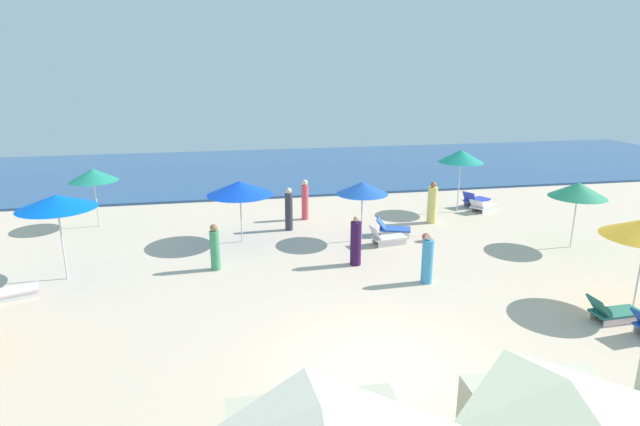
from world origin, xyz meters
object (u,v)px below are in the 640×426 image
(umbrella_4, at_px, (93,175))
(beachgoer_4, at_px, (289,210))
(beach_ball_0, at_px, (426,237))
(beachgoer_2, at_px, (432,204))
(lounge_chair_7_1, at_px, (387,238))
(beachgoer_0, at_px, (215,248))
(umbrella_2, at_px, (578,190))
(umbrella_6, at_px, (56,202))
(lounge_chair_7_0, at_px, (392,229))
(lounge_chair_6_0, at_px, (11,291))
(beachgoer_3, at_px, (356,242))
(lounge_chair_0_1, at_px, (613,312))
(lounge_chair_1_0, at_px, (483,206))
(beachgoer_5, at_px, (305,200))
(lounge_chair_1_1, at_px, (475,200))
(umbrella_7, at_px, (362,188))
(beachgoer_1, at_px, (427,260))
(umbrella_5, at_px, (240,188))

(umbrella_4, distance_m, beachgoer_4, 7.90)
(umbrella_4, distance_m, beach_ball_0, 13.25)
(umbrella_4, distance_m, beachgoer_2, 13.73)
(lounge_chair_7_1, xyz_separation_m, beachgoer_0, (-6.13, -1.25, 0.46))
(umbrella_2, xyz_separation_m, umbrella_6, (-17.10, 0.31, 0.33))
(lounge_chair_7_0, height_order, beachgoer_4, beachgoer_4)
(lounge_chair_6_0, relative_size, beachgoer_3, 0.86)
(lounge_chair_0_1, bearing_deg, beachgoer_4, 36.07)
(lounge_chair_1_0, xyz_separation_m, beachgoer_3, (-7.27, -5.24, 0.54))
(beachgoer_5, bearing_deg, beachgoer_4, 63.54)
(beachgoer_3, xyz_separation_m, beachgoer_5, (-0.80, 5.46, 0.06))
(lounge_chair_7_1, bearing_deg, beachgoer_2, -57.83)
(beachgoer_5, bearing_deg, lounge_chair_1_1, -169.49)
(lounge_chair_1_0, height_order, lounge_chair_7_0, lounge_chair_7_0)
(umbrella_2, bearing_deg, lounge_chair_7_0, 157.87)
(lounge_chair_0_1, xyz_separation_m, beachgoer_5, (-6.30, 10.48, 0.58))
(umbrella_7, xyz_separation_m, lounge_chair_7_0, (1.33, 0.33, -1.74))
(beachgoer_0, height_order, beachgoer_4, beachgoer_4)
(lounge_chair_0_1, xyz_separation_m, beachgoer_1, (-3.77, 3.19, 0.48))
(lounge_chair_1_1, distance_m, lounge_chair_6_0, 18.75)
(umbrella_6, distance_m, umbrella_7, 10.00)
(lounge_chair_7_1, bearing_deg, beach_ball_0, -95.76)
(beachgoer_1, height_order, beachgoer_2, beachgoer_2)
(umbrella_4, relative_size, beachgoer_0, 1.57)
(umbrella_6, relative_size, beach_ball_0, 8.16)
(beachgoer_5, bearing_deg, lounge_chair_0_1, 127.21)
(lounge_chair_1_1, xyz_separation_m, beachgoer_5, (-8.14, -0.61, 0.55))
(lounge_chair_1_0, xyz_separation_m, umbrella_5, (-10.84, -2.24, 1.83))
(beachgoer_0, bearing_deg, beachgoer_4, -99.62)
(lounge_chair_7_1, relative_size, beachgoer_3, 0.86)
(umbrella_4, bearing_deg, beachgoer_1, -35.63)
(beachgoer_4, relative_size, beachgoer_5, 1.00)
(umbrella_7, relative_size, lounge_chair_7_0, 1.56)
(umbrella_7, relative_size, beachgoer_0, 1.47)
(beachgoer_0, relative_size, beachgoer_3, 0.92)
(lounge_chair_6_0, distance_m, beachgoer_4, 9.77)
(lounge_chair_0_1, relative_size, beachgoer_2, 0.83)
(umbrella_4, distance_m, lounge_chair_7_0, 12.00)
(umbrella_2, height_order, beachgoer_0, umbrella_2)
(umbrella_7, bearing_deg, beachgoer_5, 117.11)
(lounge_chair_0_1, height_order, lounge_chair_1_0, lounge_chair_0_1)
(lounge_chair_7_1, bearing_deg, beachgoer_4, 45.06)
(lounge_chair_1_1, xyz_separation_m, umbrella_2, (0.74, -5.86, 1.83))
(lounge_chair_1_0, relative_size, beachgoer_5, 0.91)
(lounge_chair_7_1, bearing_deg, beachgoer_0, 93.12)
(lounge_chair_1_1, xyz_separation_m, umbrella_6, (-16.36, -5.55, 2.17))
(umbrella_5, relative_size, beachgoer_3, 1.45)
(umbrella_2, xyz_separation_m, umbrella_5, (-11.65, 2.79, -0.06))
(lounge_chair_7_0, bearing_deg, beachgoer_2, -37.99)
(lounge_chair_7_0, bearing_deg, beach_ball_0, -110.25)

